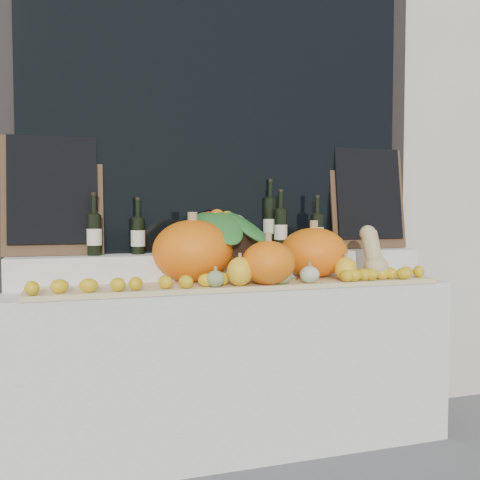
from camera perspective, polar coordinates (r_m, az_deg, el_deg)
name	(u,v)px	position (r m, az deg, el deg)	size (l,w,h in m)	color
storefront_facade	(203,61)	(3.66, -3.93, 18.56)	(7.00, 0.94, 4.50)	beige
display_sill	(236,366)	(2.95, -0.45, -13.24)	(2.30, 0.55, 0.88)	silver
rear_tier	(228,267)	(2.99, -1.29, -2.85)	(2.30, 0.25, 0.16)	silver
straw_bedding	(243,285)	(2.74, 0.31, -4.82)	(2.10, 0.32, 0.03)	tan
pumpkin_left	(193,251)	(2.77, -5.07, -1.15)	(0.42, 0.42, 0.32)	orange
pumpkin_right	(314,252)	(2.98, 7.86, -1.32)	(0.37, 0.37, 0.27)	orange
pumpkin_center	(268,263)	(2.66, 3.05, -2.42)	(0.27, 0.27, 0.22)	orange
butternut_squash	(373,255)	(3.00, 14.04, -1.58)	(0.14, 0.20, 0.29)	tan
decorative_gourds	(281,273)	(2.68, 4.37, -3.50)	(0.82, 0.16, 0.16)	#2C601C
lemon_heap	(250,279)	(2.63, 1.05, -4.17)	(2.20, 0.16, 0.06)	gold
produce_bowl	(217,231)	(2.94, -2.46, 0.99)	(0.64, 0.64, 0.25)	black
wine_bottle_far_left	(94,234)	(2.86, -15.28, 0.62)	(0.08, 0.08, 0.33)	black
wine_bottle_near_left	(138,235)	(2.91, -10.83, 0.48)	(0.08, 0.08, 0.30)	black
wine_bottle_tall	(270,224)	(3.13, 3.24, 1.73)	(0.08, 0.08, 0.42)	black
wine_bottle_near_right	(281,229)	(3.06, 4.35, 1.13)	(0.08, 0.08, 0.35)	black
wine_bottle_far_right	(317,232)	(3.15, 8.22, 0.88)	(0.08, 0.08, 0.32)	black
chalkboard_left	(53,193)	(2.92, -19.32, 4.75)	(0.50, 0.11, 0.62)	#4C331E
chalkboard_right	(368,196)	(3.40, 13.49, 4.56)	(0.50, 0.11, 0.62)	#4C331E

